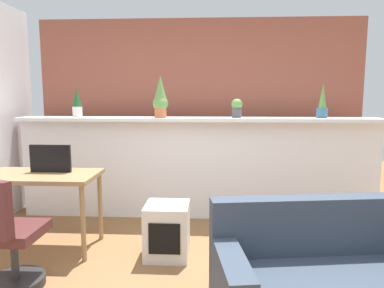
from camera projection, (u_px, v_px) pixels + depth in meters
divider_wall at (197, 169)px, 4.37m from camera, size 4.30×0.16×1.19m
plant_shelf at (197, 119)px, 4.25m from camera, size 4.30×0.37×0.04m
brick_wall_behind at (199, 113)px, 4.88m from camera, size 4.30×0.10×2.50m
potted_plant_0 at (77, 103)px, 4.34m from camera, size 0.12×0.12×0.34m
potted_plant_1 at (160, 98)px, 4.23m from camera, size 0.18×0.18×0.50m
potted_plant_2 at (237, 108)px, 4.22m from camera, size 0.13×0.13×0.22m
potted_plant_3 at (322, 103)px, 4.17m from camera, size 0.13×0.13×0.40m
desk at (40, 182)px, 3.45m from camera, size 1.10×0.60×0.75m
tv_monitor at (51, 159)px, 3.50m from camera, size 0.40×0.04×0.27m
office_chair at (7, 242)px, 2.73m from camera, size 0.50×0.51×0.91m
side_cube_shelf at (167, 231)px, 3.33m from camera, size 0.40×0.41×0.50m
couch at (335, 286)px, 2.31m from camera, size 1.65×0.97×0.80m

